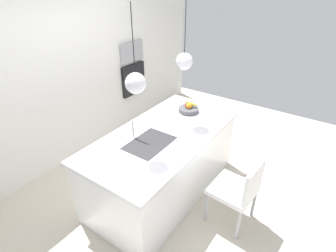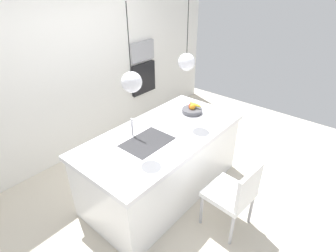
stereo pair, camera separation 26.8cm
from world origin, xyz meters
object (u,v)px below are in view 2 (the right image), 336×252
at_px(fruit_bowl, 192,109).
at_px(microwave, 142,51).
at_px(chair_near, 234,193).
at_px(oven, 143,78).

bearing_deg(fruit_bowl, microwave, 68.91).
bearing_deg(chair_near, microwave, 64.28).
bearing_deg(chair_near, oven, 64.28).
distance_m(fruit_bowl, microwave, 1.70).
relative_size(oven, chair_near, 0.64).
bearing_deg(microwave, fruit_bowl, -111.09).
xyz_separation_m(microwave, oven, (0.00, 0.00, -0.50)).
distance_m(fruit_bowl, oven, 1.65).
bearing_deg(chair_near, fruit_bowl, 58.06).
distance_m(microwave, oven, 0.50).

